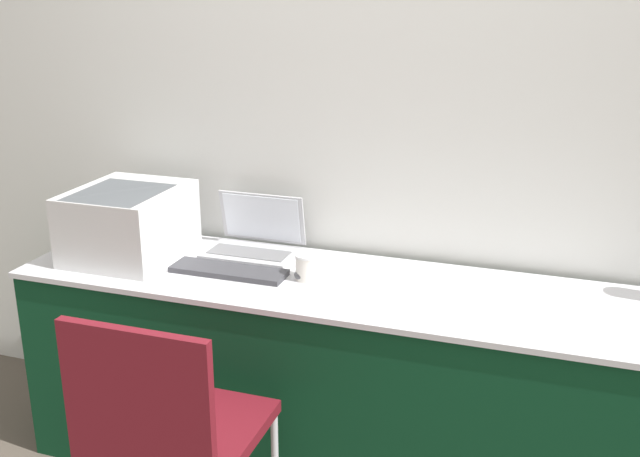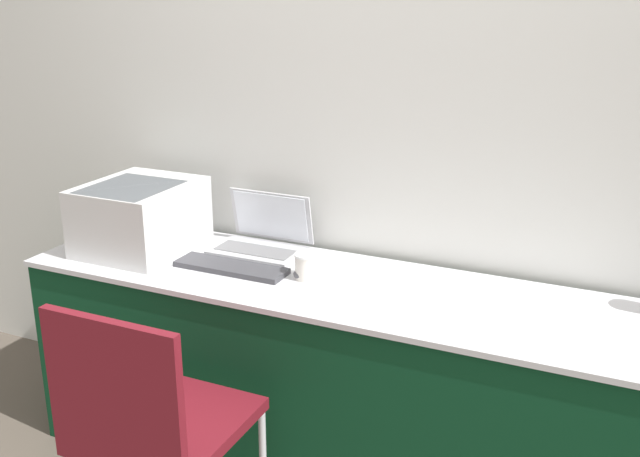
% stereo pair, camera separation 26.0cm
% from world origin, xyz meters
% --- Properties ---
extents(wall_back, '(8.00, 0.05, 2.60)m').
position_xyz_m(wall_back, '(0.00, 0.64, 1.30)').
color(wall_back, silver).
rests_on(wall_back, ground_plane).
extents(table, '(2.43, 0.60, 0.77)m').
position_xyz_m(table, '(0.00, 0.29, 0.38)').
color(table, '#0C381E').
rests_on(table, ground_plane).
extents(printer, '(0.38, 0.44, 0.26)m').
position_xyz_m(printer, '(-0.89, 0.29, 0.91)').
color(printer, silver).
rests_on(printer, table).
extents(laptop_left, '(0.35, 0.25, 0.22)m').
position_xyz_m(laptop_left, '(-0.45, 0.47, 0.81)').
color(laptop_left, '#B7B7BC').
rests_on(laptop_left, table).
extents(external_keyboard, '(0.42, 0.12, 0.02)m').
position_xyz_m(external_keyboard, '(-0.46, 0.24, 0.78)').
color(external_keyboard, '#3D3D42').
rests_on(external_keyboard, table).
extents(coffee_cup, '(0.09, 0.09, 0.09)m').
position_xyz_m(coffee_cup, '(-0.17, 0.28, 0.81)').
color(coffee_cup, white).
rests_on(coffee_cup, table).
extents(mouse, '(0.06, 0.05, 0.04)m').
position_xyz_m(mouse, '(-0.18, 0.26, 0.78)').
color(mouse, '#4C4C51').
rests_on(mouse, table).
extents(chair, '(0.44, 0.48, 0.93)m').
position_xyz_m(chair, '(-0.35, -0.41, 0.55)').
color(chair, maroon).
rests_on(chair, ground_plane).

